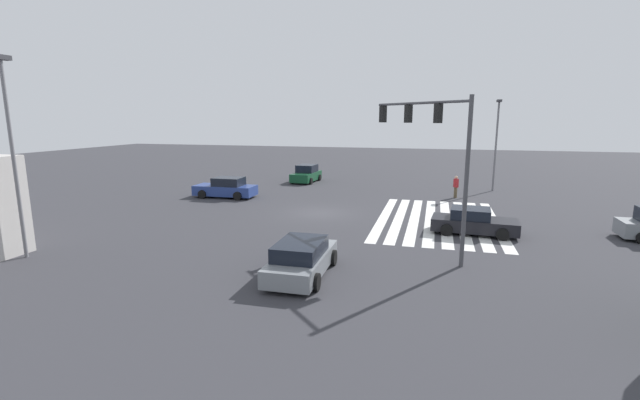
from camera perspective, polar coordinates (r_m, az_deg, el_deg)
The scene contains 10 objects.
ground_plane at distance 28.54m, azimuth -0.00°, elevation -1.74°, with size 129.87×129.87×0.00m, color #333338.
crosswalk_markings at distance 27.60m, azimuth 15.43°, elevation -2.56°, with size 12.48×7.25×0.01m.
traffic_signal_mast at distance 19.75m, azimuth 14.93°, elevation 7.68°, with size 4.31×4.31×7.14m.
car_0 at distance 17.25m, azimuth -2.49°, elevation -7.81°, with size 4.67×2.21×1.46m.
car_1 at distance 34.90m, azimuth -12.42°, elevation 1.56°, with size 2.28×4.88×1.61m.
car_3 at distance 24.81m, azimuth 19.76°, elevation -2.76°, with size 2.43×4.61×1.40m.
car_4 at distance 42.45m, azimuth -1.84°, elevation 3.46°, with size 4.35×2.33×1.69m.
pedestrian at distance 35.47m, azimuth 17.66°, elevation 1.85°, with size 0.41×0.41×1.75m.
street_light_pole_a at distance 22.93m, azimuth -35.89°, elevation 6.33°, with size 0.80×0.36×8.82m.
street_light_pole_b at distance 39.71m, azimuth 22.48°, elevation 7.80°, with size 0.80×0.36×7.76m.
Camera 1 is at (-26.89, -7.26, 6.21)m, focal length 24.00 mm.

